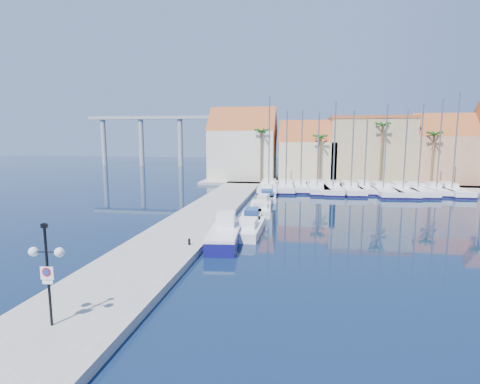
# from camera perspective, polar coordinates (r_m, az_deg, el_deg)

# --- Properties ---
(ground) EXTENTS (260.00, 260.00, 0.00)m
(ground) POSITION_cam_1_polar(r_m,az_deg,el_deg) (24.66, 6.45, -11.57)
(ground) COLOR black
(ground) RESTS_ON ground
(quay_west) EXTENTS (6.00, 77.00, 0.50)m
(quay_west) POSITION_cam_1_polar(r_m,az_deg,el_deg) (38.90, -5.83, -3.76)
(quay_west) COLOR gray
(quay_west) RESTS_ON ground
(shore_north) EXTENTS (54.00, 16.00, 0.50)m
(shore_north) POSITION_cam_1_polar(r_m,az_deg,el_deg) (72.18, 16.48, 1.54)
(shore_north) COLOR gray
(shore_north) RESTS_ON ground
(lamp_post) EXTENTS (1.50, 0.51, 4.43)m
(lamp_post) POSITION_cam_1_polar(r_m,az_deg,el_deg) (17.54, -27.37, -9.07)
(lamp_post) COLOR black
(lamp_post) RESTS_ON quay_west
(bollard) EXTENTS (0.18, 0.18, 0.46)m
(bollard) POSITION_cam_1_polar(r_m,az_deg,el_deg) (28.09, -7.74, -7.53)
(bollard) COLOR black
(bollard) RESTS_ON quay_west
(fishing_boat) EXTENTS (2.79, 6.79, 2.32)m
(fishing_boat) POSITION_cam_1_polar(r_m,az_deg,el_deg) (29.73, -2.37, -6.49)
(fishing_boat) COLOR #110F58
(fishing_boat) RESTS_ON ground
(motorboat_west_0) EXTENTS (2.31, 7.00, 1.40)m
(motorboat_west_0) POSITION_cam_1_polar(r_m,az_deg,el_deg) (32.99, 1.30, -5.46)
(motorboat_west_0) COLOR white
(motorboat_west_0) RESTS_ON ground
(motorboat_west_1) EXTENTS (2.38, 6.11, 1.40)m
(motorboat_west_1) POSITION_cam_1_polar(r_m,az_deg,el_deg) (37.70, 1.78, -3.70)
(motorboat_west_1) COLOR white
(motorboat_west_1) RESTS_ON ground
(motorboat_west_2) EXTENTS (2.83, 7.22, 1.40)m
(motorboat_west_2) POSITION_cam_1_polar(r_m,az_deg,el_deg) (41.97, 3.12, -2.47)
(motorboat_west_2) COLOR white
(motorboat_west_2) RESTS_ON ground
(motorboat_west_3) EXTENTS (2.31, 5.63, 1.40)m
(motorboat_west_3) POSITION_cam_1_polar(r_m,az_deg,el_deg) (46.69, 3.70, -1.37)
(motorboat_west_3) COLOR white
(motorboat_west_3) RESTS_ON ground
(motorboat_west_4) EXTENTS (2.79, 7.18, 1.40)m
(motorboat_west_4) POSITION_cam_1_polar(r_m,az_deg,el_deg) (50.94, 4.20, -0.56)
(motorboat_west_4) COLOR white
(motorboat_west_4) RESTS_ON ground
(motorboat_west_5) EXTENTS (2.55, 6.23, 1.40)m
(motorboat_west_5) POSITION_cam_1_polar(r_m,az_deg,el_deg) (56.39, 4.44, 0.30)
(motorboat_west_5) COLOR white
(motorboat_west_5) RESTS_ON ground
(sailboat_0) EXTENTS (3.45, 11.49, 14.62)m
(sailboat_0) POSITION_cam_1_polar(r_m,az_deg,el_deg) (59.62, 4.42, 0.82)
(sailboat_0) COLOR white
(sailboat_0) RESTS_ON ground
(sailboat_1) EXTENTS (3.21, 10.26, 12.38)m
(sailboat_1) POSITION_cam_1_polar(r_m,az_deg,el_deg) (59.65, 7.00, 0.78)
(sailboat_1) COLOR white
(sailboat_1) RESTS_ON ground
(sailboat_2) EXTENTS (2.74, 8.90, 12.50)m
(sailboat_2) POSITION_cam_1_polar(r_m,az_deg,el_deg) (59.87, 9.22, 0.78)
(sailboat_2) COLOR white
(sailboat_2) RESTS_ON ground
(sailboat_3) EXTENTS (3.80, 11.37, 12.22)m
(sailboat_3) POSITION_cam_1_polar(r_m,az_deg,el_deg) (59.65, 11.59, 0.65)
(sailboat_3) COLOR white
(sailboat_3) RESTS_ON ground
(sailboat_4) EXTENTS (3.22, 11.02, 13.64)m
(sailboat_4) POSITION_cam_1_polar(r_m,az_deg,el_deg) (59.29, 13.94, 0.55)
(sailboat_4) COLOR white
(sailboat_4) RESTS_ON ground
(sailboat_5) EXTENTS (3.63, 10.90, 12.24)m
(sailboat_5) POSITION_cam_1_polar(r_m,az_deg,el_deg) (59.55, 16.42, 0.47)
(sailboat_5) COLOR white
(sailboat_5) RESTS_ON ground
(sailboat_6) EXTENTS (2.77, 9.16, 11.14)m
(sailboat_6) POSITION_cam_1_polar(r_m,az_deg,el_deg) (60.83, 18.30, 0.56)
(sailboat_6) COLOR white
(sailboat_6) RESTS_ON ground
(sailboat_7) EXTENTS (3.77, 11.89, 13.18)m
(sailboat_7) POSITION_cam_1_polar(r_m,az_deg,el_deg) (60.03, 20.80, 0.33)
(sailboat_7) COLOR white
(sailboat_7) RESTS_ON ground
(sailboat_8) EXTENTS (3.65, 11.63, 12.26)m
(sailboat_8) POSITION_cam_1_polar(r_m,az_deg,el_deg) (60.73, 23.46, 0.26)
(sailboat_8) COLOR white
(sailboat_8) RESTS_ON ground
(sailboat_9) EXTENTS (3.55, 11.00, 13.13)m
(sailboat_9) POSITION_cam_1_polar(r_m,az_deg,el_deg) (61.52, 25.27, 0.26)
(sailboat_9) COLOR white
(sailboat_9) RESTS_ON ground
(sailboat_10) EXTENTS (2.62, 8.93, 13.79)m
(sailboat_10) POSITION_cam_1_polar(r_m,az_deg,el_deg) (63.15, 27.57, 0.35)
(sailboat_10) COLOR white
(sailboat_10) RESTS_ON ground
(sailboat_11) EXTENTS (3.12, 10.74, 14.80)m
(sailboat_11) POSITION_cam_1_polar(r_m,az_deg,el_deg) (63.80, 29.37, 0.27)
(sailboat_11) COLOR white
(sailboat_11) RESTS_ON ground
(building_0) EXTENTS (12.30, 9.00, 13.50)m
(building_0) POSITION_cam_1_polar(r_m,az_deg,el_deg) (71.07, 0.47, 6.86)
(building_0) COLOR beige
(building_0) RESTS_ON shore_north
(building_1) EXTENTS (10.30, 8.00, 11.00)m
(building_1) POSITION_cam_1_polar(r_m,az_deg,el_deg) (70.24, 10.23, 5.71)
(building_1) COLOR tan
(building_1) RESTS_ON shore_north
(building_2) EXTENTS (14.20, 10.20, 11.50)m
(building_2) POSITION_cam_1_polar(r_m,az_deg,el_deg) (72.18, 19.05, 6.21)
(building_2) COLOR tan
(building_2) RESTS_ON shore_north
(building_3) EXTENTS (10.30, 8.00, 12.00)m
(building_3) POSITION_cam_1_polar(r_m,az_deg,el_deg) (74.17, 28.38, 5.41)
(building_3) COLOR tan
(building_3) RESTS_ON shore_north
(palm_0) EXTENTS (2.60, 2.60, 10.15)m
(palm_0) POSITION_cam_1_polar(r_m,az_deg,el_deg) (65.56, 3.27, 8.95)
(palm_0) COLOR brown
(palm_0) RESTS_ON shore_north
(palm_1) EXTENTS (2.60, 2.60, 9.15)m
(palm_1) POSITION_cam_1_polar(r_m,az_deg,el_deg) (65.23, 12.12, 7.95)
(palm_1) COLOR brown
(palm_1) RESTS_ON shore_north
(palm_2) EXTENTS (2.60, 2.60, 11.15)m
(palm_2) POSITION_cam_1_polar(r_m,az_deg,el_deg) (66.45, 20.93, 9.22)
(palm_2) COLOR brown
(palm_2) RESTS_ON shore_north
(palm_3) EXTENTS (2.60, 2.60, 9.65)m
(palm_3) POSITION_cam_1_polar(r_m,az_deg,el_deg) (68.43, 27.50, 7.61)
(palm_3) COLOR brown
(palm_3) RESTS_ON shore_north
(viaduct) EXTENTS (48.00, 2.20, 14.45)m
(viaduct) POSITION_cam_1_polar(r_m,az_deg,el_deg) (112.60, -11.60, 9.14)
(viaduct) COLOR #9E9E99
(viaduct) RESTS_ON ground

